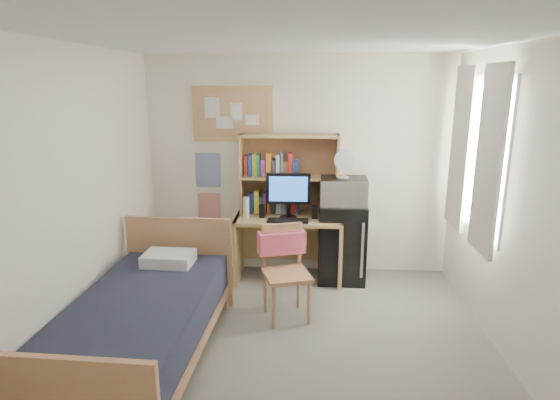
# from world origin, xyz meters

# --- Properties ---
(floor) EXTENTS (3.60, 4.20, 0.02)m
(floor) POSITION_xyz_m (0.00, 0.00, -0.01)
(floor) COLOR gray
(floor) RESTS_ON ground
(ceiling) EXTENTS (3.60, 4.20, 0.02)m
(ceiling) POSITION_xyz_m (0.00, 0.00, 2.60)
(ceiling) COLOR white
(ceiling) RESTS_ON wall_back
(wall_back) EXTENTS (3.60, 0.04, 2.60)m
(wall_back) POSITION_xyz_m (0.00, 2.10, 1.30)
(wall_back) COLOR white
(wall_back) RESTS_ON floor
(wall_front) EXTENTS (3.60, 0.04, 2.60)m
(wall_front) POSITION_xyz_m (0.00, -2.10, 1.30)
(wall_front) COLOR white
(wall_front) RESTS_ON floor
(wall_left) EXTENTS (0.04, 4.20, 2.60)m
(wall_left) POSITION_xyz_m (-1.80, 0.00, 1.30)
(wall_left) COLOR white
(wall_left) RESTS_ON floor
(wall_right) EXTENTS (0.04, 4.20, 2.60)m
(wall_right) POSITION_xyz_m (1.80, 0.00, 1.30)
(wall_right) COLOR white
(wall_right) RESTS_ON floor
(window_unit) EXTENTS (0.10, 1.40, 1.70)m
(window_unit) POSITION_xyz_m (1.75, 1.20, 1.60)
(window_unit) COLOR white
(window_unit) RESTS_ON wall_right
(curtain_left) EXTENTS (0.04, 0.55, 1.70)m
(curtain_left) POSITION_xyz_m (1.72, 0.80, 1.60)
(curtain_left) COLOR silver
(curtain_left) RESTS_ON wall_right
(curtain_right) EXTENTS (0.04, 0.55, 1.70)m
(curtain_right) POSITION_xyz_m (1.72, 1.60, 1.60)
(curtain_right) COLOR silver
(curtain_right) RESTS_ON wall_right
(bulletin_board) EXTENTS (0.94, 0.03, 0.64)m
(bulletin_board) POSITION_xyz_m (-0.78, 2.08, 1.92)
(bulletin_board) COLOR tan
(bulletin_board) RESTS_ON wall_back
(poster_wave) EXTENTS (0.30, 0.01, 0.42)m
(poster_wave) POSITION_xyz_m (-1.10, 2.09, 1.25)
(poster_wave) COLOR #263A99
(poster_wave) RESTS_ON wall_back
(poster_japan) EXTENTS (0.28, 0.01, 0.36)m
(poster_japan) POSITION_xyz_m (-1.10, 2.09, 0.78)
(poster_japan) COLOR red
(poster_japan) RESTS_ON wall_back
(desk) EXTENTS (1.23, 0.62, 0.77)m
(desk) POSITION_xyz_m (-0.11, 1.77, 0.38)
(desk) COLOR tan
(desk) RESTS_ON floor
(desk_chair) EXTENTS (0.59, 0.59, 0.94)m
(desk_chair) POSITION_xyz_m (-0.08, 0.81, 0.47)
(desk_chair) COLOR tan
(desk_chair) RESTS_ON floor
(mini_fridge) EXTENTS (0.56, 0.56, 0.93)m
(mini_fridge) POSITION_xyz_m (0.52, 1.81, 0.46)
(mini_fridge) COLOR black
(mini_fridge) RESTS_ON floor
(bed) EXTENTS (1.14, 2.15, 0.58)m
(bed) POSITION_xyz_m (-1.25, -0.02, 0.29)
(bed) COLOR black
(bed) RESTS_ON floor
(hutch) EXTENTS (1.14, 0.30, 0.94)m
(hutch) POSITION_xyz_m (-0.11, 1.92, 1.24)
(hutch) COLOR tan
(hutch) RESTS_ON desk
(monitor) EXTENTS (0.50, 0.04, 0.53)m
(monitor) POSITION_xyz_m (-0.11, 1.71, 1.03)
(monitor) COLOR black
(monitor) RESTS_ON desk
(keyboard) EXTENTS (0.46, 0.15, 0.02)m
(keyboard) POSITION_xyz_m (-0.11, 1.57, 0.78)
(keyboard) COLOR black
(keyboard) RESTS_ON desk
(speaker_left) EXTENTS (0.06, 0.06, 0.15)m
(speaker_left) POSITION_xyz_m (-0.41, 1.71, 0.85)
(speaker_left) COLOR black
(speaker_left) RESTS_ON desk
(speaker_right) EXTENTS (0.06, 0.06, 0.15)m
(speaker_right) POSITION_xyz_m (0.19, 1.71, 0.85)
(speaker_right) COLOR black
(speaker_right) RESTS_ON desk
(water_bottle) EXTENTS (0.07, 0.07, 0.25)m
(water_bottle) POSITION_xyz_m (-0.59, 1.67, 0.89)
(water_bottle) COLOR silver
(water_bottle) RESTS_ON desk
(hoodie) EXTENTS (0.49, 0.28, 0.23)m
(hoodie) POSITION_xyz_m (-0.14, 1.00, 0.73)
(hoodie) COLOR #F35C76
(hoodie) RESTS_ON desk_chair
(microwave) EXTENTS (0.53, 0.41, 0.30)m
(microwave) POSITION_xyz_m (0.52, 1.79, 1.08)
(microwave) COLOR silver
(microwave) RESTS_ON mini_fridge
(desk_fan) EXTENTS (0.24, 0.24, 0.30)m
(desk_fan) POSITION_xyz_m (0.52, 1.79, 1.38)
(desk_fan) COLOR silver
(desk_fan) RESTS_ON microwave
(pillow) EXTENTS (0.48, 0.35, 0.11)m
(pillow) POSITION_xyz_m (-1.22, 0.73, 0.64)
(pillow) COLOR silver
(pillow) RESTS_ON bed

